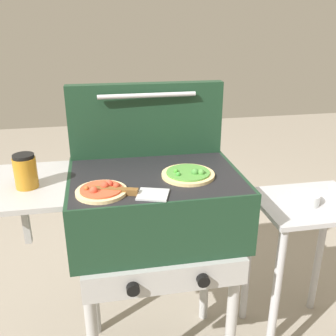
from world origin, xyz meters
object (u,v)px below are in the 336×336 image
object	(u,v)px
grill	(152,209)
pizza_pepperoni	(102,190)
spatula	(130,192)
pizza_veggie	(188,174)
sauce_jar	(25,171)
topping_bowl_far	(305,199)
prep_table	(304,243)

from	to	relation	value
grill	pizza_pepperoni	distance (m)	0.27
spatula	pizza_veggie	bearing A→B (deg)	26.26
pizza_veggie	sauce_jar	bearing A→B (deg)	178.70
sauce_jar	pizza_pepperoni	bearing A→B (deg)	-21.26
sauce_jar	spatula	xyz separation A→B (m)	(0.34, -0.12, -0.05)
grill	spatula	world-z (taller)	spatula
pizza_veggie	sauce_jar	xyz separation A→B (m)	(-0.57, 0.01, 0.05)
pizza_veggie	pizza_pepperoni	world-z (taller)	same
topping_bowl_far	pizza_pepperoni	bearing A→B (deg)	-171.77
pizza_pepperoni	prep_table	xyz separation A→B (m)	(0.86, 0.13, -0.39)
topping_bowl_far	grill	bearing A→B (deg)	179.41
prep_table	topping_bowl_far	bearing A→B (deg)	-162.22
pizza_pepperoni	prep_table	distance (m)	0.95
pizza_pepperoni	topping_bowl_far	xyz separation A→B (m)	(0.82, 0.12, -0.17)
grill	topping_bowl_far	world-z (taller)	grill
grill	topping_bowl_far	bearing A→B (deg)	-0.59
grill	spatula	xyz separation A→B (m)	(-0.09, -0.15, 0.15)
sauce_jar	topping_bowl_far	distance (m)	1.10
spatula	topping_bowl_far	size ratio (longest dim) A/B	2.31
grill	spatula	distance (m)	0.23
topping_bowl_far	sauce_jar	bearing A→B (deg)	-178.83
grill	prep_table	xyz separation A→B (m)	(0.67, 0.00, -0.24)
pizza_veggie	pizza_pepperoni	xyz separation A→B (m)	(-0.32, -0.08, 0.00)
sauce_jar	spatula	size ratio (longest dim) A/B	0.45
pizza_pepperoni	spatula	size ratio (longest dim) A/B	0.65
pizza_pepperoni	spatula	bearing A→B (deg)	-16.01
topping_bowl_far	pizza_veggie	bearing A→B (deg)	-176.08
pizza_pepperoni	sauce_jar	distance (m)	0.27
spatula	prep_table	distance (m)	0.87
pizza_veggie	spatula	world-z (taller)	pizza_veggie
pizza_veggie	topping_bowl_far	distance (m)	0.54
sauce_jar	prep_table	distance (m)	1.19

